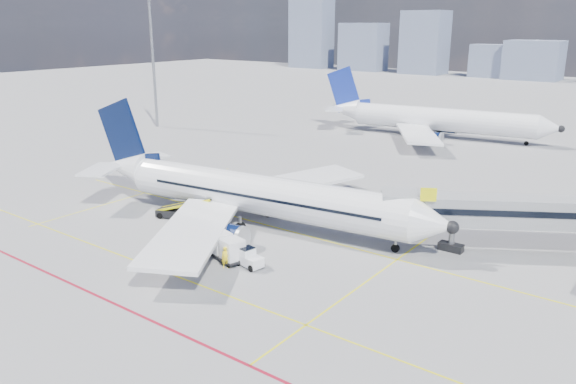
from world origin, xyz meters
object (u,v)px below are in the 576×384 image
object	(u,v)px
second_aircraft	(432,119)
baggage_tug	(249,258)
ramp_worker	(226,258)
main_aircraft	(248,193)
cargo_dolly	(226,247)
belt_loader	(179,212)

from	to	relation	value
second_aircraft	baggage_tug	world-z (taller)	second_aircraft
baggage_tug	ramp_worker	bearing A→B (deg)	-123.79
baggage_tug	ramp_worker	size ratio (longest dim) A/B	1.35
main_aircraft	ramp_worker	bearing A→B (deg)	-66.40
cargo_dolly	belt_loader	world-z (taller)	belt_loader
main_aircraft	cargo_dolly	xyz separation A→B (m)	(4.69, -8.46, -2.01)
second_aircraft	main_aircraft	bearing A→B (deg)	-94.04
belt_loader	ramp_worker	xyz separation A→B (m)	(12.66, -6.41, 0.25)
belt_loader	cargo_dolly	bearing A→B (deg)	-43.05
main_aircraft	cargo_dolly	bearing A→B (deg)	-68.10
baggage_tug	cargo_dolly	bearing A→B (deg)	-166.40
main_aircraft	baggage_tug	size ratio (longest dim) A/B	16.52
belt_loader	ramp_worker	distance (m)	14.20
baggage_tug	second_aircraft	bearing A→B (deg)	110.17
main_aircraft	second_aircraft	size ratio (longest dim) A/B	0.97
second_aircraft	cargo_dolly	size ratio (longest dim) A/B	9.90
belt_loader	main_aircraft	bearing A→B (deg)	6.83
second_aircraft	ramp_worker	bearing A→B (deg)	-89.57
second_aircraft	baggage_tug	xyz separation A→B (m)	(10.80, -64.00, -2.44)
main_aircraft	ramp_worker	distance (m)	11.58
ramp_worker	belt_loader	bearing A→B (deg)	106.83
baggage_tug	belt_loader	bearing A→B (deg)	171.11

